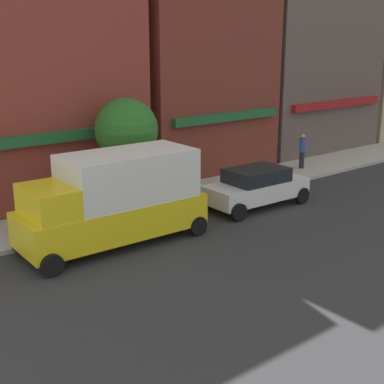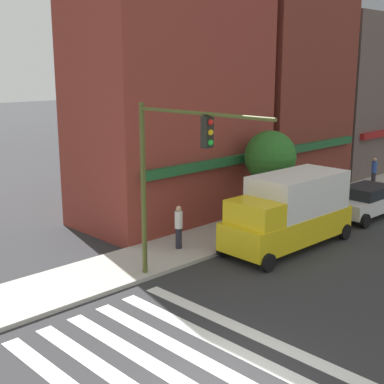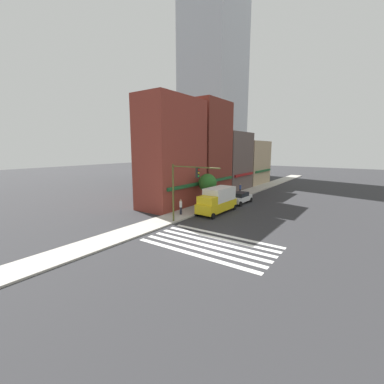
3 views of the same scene
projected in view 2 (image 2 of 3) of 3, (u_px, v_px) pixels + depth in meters
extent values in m
cube|color=#B2ADA3|center=(52.00, 290.00, 17.78)|extent=(120.00, 3.00, 0.15)
cube|color=silver|center=(231.00, 377.00, 12.92)|extent=(0.49, 10.80, 0.01)
cube|color=silver|center=(258.00, 361.00, 13.61)|extent=(0.49, 10.80, 0.01)
cube|color=silver|center=(281.00, 347.00, 14.30)|extent=(0.49, 10.80, 0.01)
cube|color=maroon|center=(171.00, 71.00, 25.12)|extent=(9.45, 5.00, 14.20)
cube|color=#1E592D|center=(211.00, 164.00, 24.21)|extent=(8.03, 0.30, 0.40)
cube|color=maroon|center=(286.00, 63.00, 31.15)|extent=(7.51, 5.00, 15.03)
cube|color=#1E592D|center=(321.00, 144.00, 30.34)|extent=(6.38, 0.30, 0.40)
cube|color=brown|center=(357.00, 96.00, 37.42)|extent=(8.91, 5.00, 10.67)
cylinder|color=#474C1E|center=(143.00, 192.00, 18.43)|extent=(0.18, 0.18, 6.16)
cylinder|color=#474C1E|center=(201.00, 113.00, 15.84)|extent=(0.12, 5.53, 0.12)
cube|color=black|center=(207.00, 132.00, 15.77)|extent=(0.32, 0.24, 0.95)
sphere|color=red|center=(210.00, 122.00, 15.61)|extent=(0.18, 0.18, 0.18)
sphere|color=#EAAD14|center=(210.00, 132.00, 15.68)|extent=(0.18, 0.18, 0.18)
sphere|color=green|center=(210.00, 143.00, 15.75)|extent=(0.18, 0.18, 0.18)
cube|color=yellow|center=(288.00, 227.00, 21.96)|extent=(6.24, 2.31, 1.10)
cube|color=silver|center=(298.00, 193.00, 22.07)|extent=(4.38, 2.28, 1.60)
cube|color=yellow|center=(258.00, 212.00, 20.38)|extent=(1.77, 2.12, 0.90)
cylinder|color=black|center=(224.00, 248.00, 21.02)|extent=(0.68, 0.22, 0.68)
cylinder|color=black|center=(268.00, 263.00, 19.49)|extent=(0.68, 0.22, 0.68)
cylinder|color=black|center=(302.00, 221.00, 24.68)|extent=(0.68, 0.22, 0.68)
cylinder|color=black|center=(345.00, 232.00, 23.15)|extent=(0.68, 0.22, 0.68)
cube|color=white|center=(367.00, 203.00, 26.51)|extent=(4.45, 1.92, 0.70)
cube|color=black|center=(368.00, 191.00, 26.36)|extent=(2.47, 1.72, 0.55)
cylinder|color=black|center=(331.00, 214.00, 25.99)|extent=(0.68, 0.22, 0.68)
cylinder|color=black|center=(365.00, 221.00, 24.74)|extent=(0.68, 0.22, 0.68)
cylinder|color=black|center=(367.00, 201.00, 28.43)|extent=(0.68, 0.22, 0.68)
cylinder|color=#23232D|center=(373.00, 179.00, 32.71)|extent=(0.26, 0.26, 0.85)
cylinder|color=#2D4C9E|center=(374.00, 167.00, 32.53)|extent=(0.32, 0.32, 0.70)
sphere|color=tan|center=(375.00, 160.00, 32.42)|extent=(0.22, 0.22, 0.22)
cylinder|color=#23232D|center=(179.00, 238.00, 21.52)|extent=(0.26, 0.26, 0.85)
cylinder|color=silver|center=(179.00, 220.00, 21.34)|extent=(0.32, 0.32, 0.70)
sphere|color=tan|center=(179.00, 209.00, 21.24)|extent=(0.22, 0.22, 0.22)
cylinder|color=red|center=(225.00, 237.00, 21.92)|extent=(0.20, 0.20, 0.65)
sphere|color=red|center=(226.00, 228.00, 21.83)|extent=(0.24, 0.24, 0.24)
cylinder|color=brown|center=(269.00, 197.00, 25.41)|extent=(0.24, 0.24, 2.22)
sphere|color=#286623|center=(270.00, 156.00, 24.96)|extent=(2.44, 2.44, 2.44)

